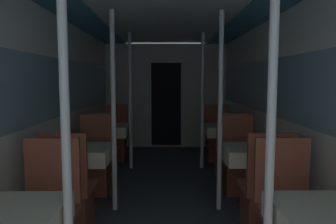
# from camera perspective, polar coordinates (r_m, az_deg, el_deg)

# --- Properties ---
(wall_left) EXTENTS (0.05, 8.42, 2.23)m
(wall_left) POSITION_cam_1_polar(r_m,az_deg,el_deg) (3.96, -19.63, 0.65)
(wall_left) COLOR silver
(wall_left) RESTS_ON ground_plane
(wall_right) EXTENTS (0.05, 8.42, 2.23)m
(wall_right) POSITION_cam_1_polar(r_m,az_deg,el_deg) (3.97, 19.18, 0.68)
(wall_right) COLOR silver
(wall_right) RESTS_ON ground_plane
(ceiling_panel) EXTENTS (2.64, 8.42, 0.07)m
(ceiling_panel) POSITION_cam_1_polar(r_m,az_deg,el_deg) (3.81, -0.20, 17.69)
(ceiling_panel) COLOR silver
(ceiling_panel) RESTS_ON wall_left
(bulkhead_far) EXTENTS (2.59, 0.09, 2.23)m
(bulkhead_far) POSITION_cam_1_polar(r_m,az_deg,el_deg) (7.11, -0.33, 2.75)
(bulkhead_far) COLOR #A8A8A3
(bulkhead_far) RESTS_ON ground_plane
(support_pole_left_0) EXTENTS (0.06, 0.06, 2.23)m
(support_pole_left_0) POSITION_cam_1_polar(r_m,az_deg,el_deg) (1.99, -17.34, -5.22)
(support_pole_left_0) COLOR silver
(support_pole_left_0) RESTS_ON ground_plane
(dining_table_left_1) EXTENTS (0.60, 0.60, 0.72)m
(dining_table_left_1) POSITION_cam_1_polar(r_m,az_deg,el_deg) (3.84, -14.52, -7.61)
(dining_table_left_1) COLOR #4C4C51
(dining_table_left_1) RESTS_ON ground_plane
(chair_left_near_1) EXTENTS (0.45, 0.45, 1.01)m
(chair_left_near_1) POSITION_cam_1_polar(r_m,az_deg,el_deg) (3.40, -16.79, -14.89)
(chair_left_near_1) COLOR brown
(chair_left_near_1) RESTS_ON ground_plane
(chair_left_far_1) EXTENTS (0.45, 0.45, 1.01)m
(chair_left_far_1) POSITION_cam_1_polar(r_m,az_deg,el_deg) (4.45, -12.61, -9.79)
(chair_left_far_1) COLOR brown
(chair_left_far_1) RESTS_ON ground_plane
(support_pole_left_1) EXTENTS (0.06, 0.06, 2.23)m
(support_pole_left_1) POSITION_cam_1_polar(r_m,az_deg,el_deg) (3.68, -9.47, -0.08)
(support_pole_left_1) COLOR silver
(support_pole_left_1) RESTS_ON ground_plane
(dining_table_left_2) EXTENTS (0.60, 0.60, 0.72)m
(dining_table_left_2) POSITION_cam_1_polar(r_m,az_deg,el_deg) (5.51, -10.12, -3.45)
(dining_table_left_2) COLOR #4C4C51
(dining_table_left_2) RESTS_ON ground_plane
(chair_left_near_2) EXTENTS (0.45, 0.45, 1.01)m
(chair_left_near_2) POSITION_cam_1_polar(r_m,az_deg,el_deg) (5.02, -11.16, -7.97)
(chair_left_near_2) COLOR brown
(chair_left_near_2) RESTS_ON ground_plane
(chair_left_far_2) EXTENTS (0.45, 0.45, 1.01)m
(chair_left_far_2) POSITION_cam_1_polar(r_m,az_deg,el_deg) (6.12, -9.17, -5.44)
(chair_left_far_2) COLOR brown
(chair_left_far_2) RESTS_ON ground_plane
(support_pole_left_2) EXTENTS (0.06, 0.06, 2.23)m
(support_pole_left_2) POSITION_cam_1_polar(r_m,az_deg,el_deg) (5.41, -6.59, 1.81)
(support_pole_left_2) COLOR silver
(support_pole_left_2) RESTS_ON ground_plane
(support_pole_right_0) EXTENTS (0.06, 0.06, 2.23)m
(support_pole_right_0) POSITION_cam_1_polar(r_m,az_deg,el_deg) (2.00, 17.41, -5.16)
(support_pole_right_0) COLOR silver
(support_pole_right_0) RESTS_ON ground_plane
(dining_table_right_1) EXTENTS (0.60, 0.60, 0.72)m
(dining_table_right_1) POSITION_cam_1_polar(r_m,az_deg,el_deg) (3.84, 14.11, -7.57)
(dining_table_right_1) COLOR #4C4C51
(dining_table_right_1) RESTS_ON ground_plane
(chair_right_near_1) EXTENTS (0.45, 0.45, 1.01)m
(chair_right_near_1) POSITION_cam_1_polar(r_m,az_deg,el_deg) (3.41, 16.48, -14.82)
(chair_right_near_1) COLOR brown
(chair_right_near_1) RESTS_ON ground_plane
(chair_right_far_1) EXTENTS (0.45, 0.45, 1.01)m
(chair_right_far_1) POSITION_cam_1_polar(r_m,az_deg,el_deg) (4.46, 12.14, -9.75)
(chair_right_far_1) COLOR brown
(chair_right_far_1) RESTS_ON ground_plane
(support_pole_right_1) EXTENTS (0.06, 0.06, 2.23)m
(support_pole_right_1) POSITION_cam_1_polar(r_m,az_deg,el_deg) (3.69, 9.09, -0.06)
(support_pole_right_1) COLOR silver
(support_pole_right_1) RESTS_ON ground_plane
(dining_table_right_2) EXTENTS (0.60, 0.60, 0.72)m
(dining_table_right_2) POSITION_cam_1_polar(r_m,az_deg,el_deg) (5.52, 9.56, -3.43)
(dining_table_right_2) COLOR #4C4C51
(dining_table_right_2) RESTS_ON ground_plane
(chair_right_near_2) EXTENTS (0.45, 0.45, 1.01)m
(chair_right_near_2) POSITION_cam_1_polar(r_m,az_deg,el_deg) (5.03, 10.64, -7.94)
(chair_right_near_2) COLOR brown
(chair_right_near_2) RESTS_ON ground_plane
(chair_right_far_2) EXTENTS (0.45, 0.45, 1.01)m
(chair_right_far_2) POSITION_cam_1_polar(r_m,az_deg,el_deg) (6.13, 8.58, -5.42)
(chair_right_far_2) COLOR brown
(chair_right_far_2) RESTS_ON ground_plane
(support_pole_right_2) EXTENTS (0.06, 0.06, 2.23)m
(support_pole_right_2) POSITION_cam_1_polar(r_m,az_deg,el_deg) (5.41, 6.03, 1.82)
(support_pole_right_2) COLOR silver
(support_pole_right_2) RESTS_ON ground_plane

